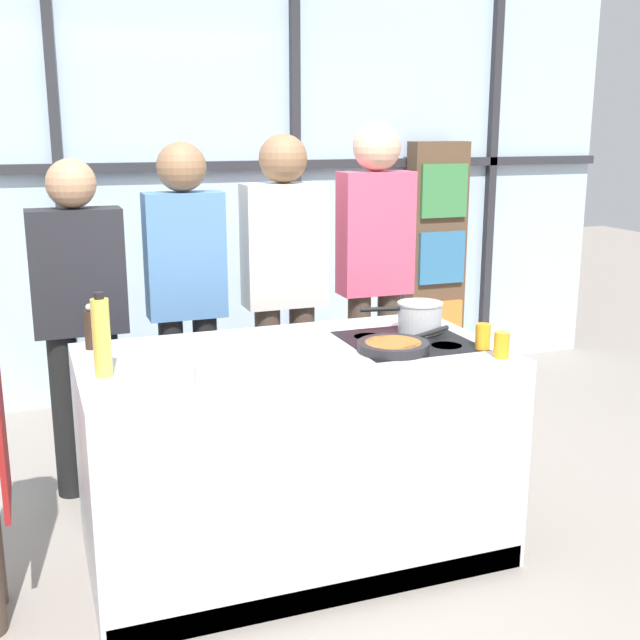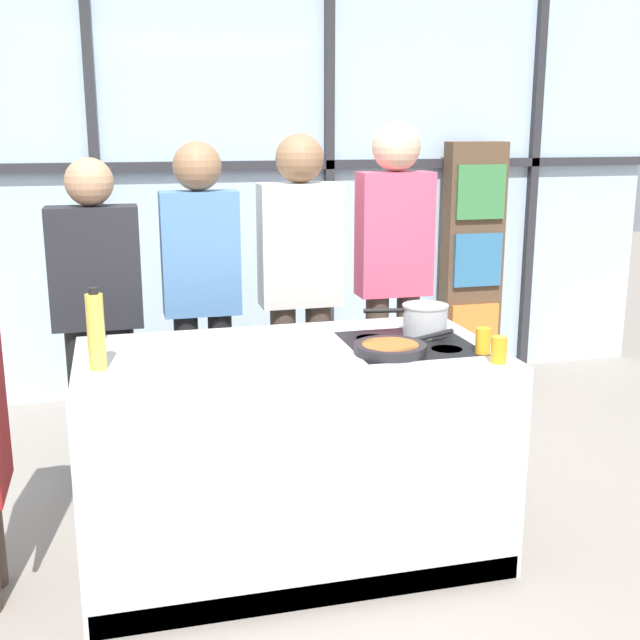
# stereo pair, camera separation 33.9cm
# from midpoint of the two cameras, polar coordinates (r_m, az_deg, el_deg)

# --- Properties ---
(ground_plane) EXTENTS (18.00, 18.00, 0.00)m
(ground_plane) POSITION_cam_midpoint_polar(r_m,az_deg,el_deg) (3.63, -4.61, -16.03)
(ground_plane) COLOR gray
(back_window_wall) EXTENTS (6.40, 0.10, 2.80)m
(back_window_wall) POSITION_cam_midpoint_polar(r_m,az_deg,el_deg) (5.41, -11.58, 9.23)
(back_window_wall) COLOR silver
(back_window_wall) RESTS_ON ground_plane
(bookshelf) EXTENTS (0.42, 0.19, 1.69)m
(bookshelf) POSITION_cam_midpoint_polar(r_m,az_deg,el_deg) (5.85, 6.60, 4.23)
(bookshelf) COLOR brown
(bookshelf) RESTS_ON ground_plane
(demo_island) EXTENTS (1.72, 0.92, 0.89)m
(demo_island) POSITION_cam_midpoint_polar(r_m,az_deg,el_deg) (3.43, -4.72, -9.54)
(demo_island) COLOR silver
(demo_island) RESTS_ON ground_plane
(spectator_far_left) EXTENTS (0.43, 0.23, 1.65)m
(spectator_far_left) POSITION_cam_midpoint_polar(r_m,az_deg,el_deg) (4.05, -19.02, 0.66)
(spectator_far_left) COLOR black
(spectator_far_left) RESTS_ON ground_plane
(spectator_center_left) EXTENTS (0.39, 0.24, 1.72)m
(spectator_center_left) POSITION_cam_midpoint_polar(r_m,az_deg,el_deg) (4.08, -11.87, 2.22)
(spectator_center_left) COLOR black
(spectator_center_left) RESTS_ON ground_plane
(spectator_center_right) EXTENTS (0.42, 0.25, 1.76)m
(spectator_center_right) POSITION_cam_midpoint_polar(r_m,az_deg,el_deg) (4.18, -4.88, 2.83)
(spectator_center_right) COLOR #47382D
(spectator_center_right) RESTS_ON ground_plane
(spectator_far_right) EXTENTS (0.39, 0.25, 1.82)m
(spectator_far_right) POSITION_cam_midpoint_polar(r_m,az_deg,el_deg) (4.33, 1.69, 3.99)
(spectator_far_right) COLOR #47382D
(spectator_far_right) RESTS_ON ground_plane
(frying_pan) EXTENTS (0.50, 0.33, 0.04)m
(frying_pan) POSITION_cam_midpoint_polar(r_m,az_deg,el_deg) (3.29, 2.38, -1.88)
(frying_pan) COLOR #232326
(frying_pan) RESTS_ON demo_island
(saucepan) EXTENTS (0.37, 0.20, 0.13)m
(saucepan) POSITION_cam_midpoint_polar(r_m,az_deg,el_deg) (3.59, 4.41, 0.25)
(saucepan) COLOR silver
(saucepan) RESTS_ON demo_island
(white_plate) EXTENTS (0.27, 0.27, 0.01)m
(white_plate) POSITION_cam_midpoint_polar(r_m,az_deg,el_deg) (3.35, -12.79, -2.18)
(white_plate) COLOR white
(white_plate) RESTS_ON demo_island
(mixing_bowl) EXTENTS (0.26, 0.26, 0.08)m
(mixing_bowl) POSITION_cam_midpoint_polar(r_m,az_deg,el_deg) (2.92, -9.78, -3.71)
(mixing_bowl) COLOR silver
(mixing_bowl) RESTS_ON demo_island
(oil_bottle) EXTENTS (0.07, 0.07, 0.32)m
(oil_bottle) POSITION_cam_midpoint_polar(r_m,az_deg,el_deg) (3.08, -18.35, -1.18)
(oil_bottle) COLOR #E0CC4C
(oil_bottle) RESTS_ON demo_island
(pepper_grinder) EXTENTS (0.05, 0.05, 0.19)m
(pepper_grinder) POSITION_cam_midpoint_polar(r_m,az_deg,el_deg) (3.49, -18.72, -0.61)
(pepper_grinder) COLOR #332319
(pepper_grinder) RESTS_ON demo_island
(juice_glass_near) EXTENTS (0.06, 0.06, 0.11)m
(juice_glass_near) POSITION_cam_midpoint_polar(r_m,az_deg,el_deg) (3.23, 9.89, -1.79)
(juice_glass_near) COLOR orange
(juice_glass_near) RESTS_ON demo_island
(juice_glass_far) EXTENTS (0.06, 0.06, 0.11)m
(juice_glass_far) POSITION_cam_midpoint_polar(r_m,az_deg,el_deg) (3.35, 8.70, -1.19)
(juice_glass_far) COLOR orange
(juice_glass_far) RESTS_ON demo_island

